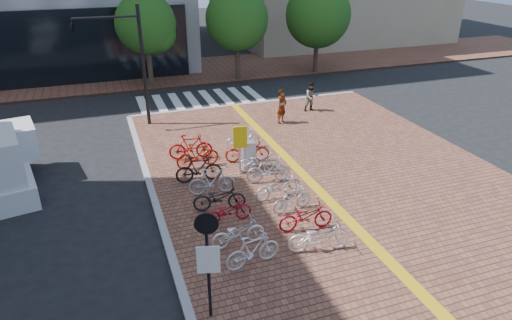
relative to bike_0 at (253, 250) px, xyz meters
name	(u,v)px	position (x,y,z in m)	size (l,w,h in m)	color
ground	(279,215)	(1.85, 2.46, -0.67)	(120.00, 120.00, 0.00)	black
sidewalk	(448,285)	(4.85, -2.54, -0.59)	(14.00, 34.00, 0.15)	brown
tactile_strip	(419,291)	(3.85, -2.54, -0.51)	(0.40, 34.00, 0.01)	gold
kerb_north	(250,104)	(4.85, 14.46, -0.59)	(14.00, 0.25, 0.15)	gray
far_sidewalk	(173,73)	(1.85, 23.46, -0.59)	(70.00, 8.00, 0.15)	brown
crosswalk	(201,100)	(2.35, 16.46, -0.66)	(7.50, 4.00, 0.01)	silver
street_trees	(252,20)	(6.89, 19.92, 3.43)	(16.20, 4.60, 6.35)	#38281E
bike_0	(253,250)	(0.00, 0.00, 0.00)	(0.49, 1.73, 1.04)	white
bike_1	(238,232)	(-0.10, 1.10, -0.06)	(0.60, 1.73, 0.91)	white
bike_2	(228,211)	(-0.02, 2.44, -0.08)	(0.58, 1.66, 0.87)	#B60D1E
bike_3	(219,198)	(-0.08, 3.32, -0.04)	(0.64, 1.84, 0.97)	black
bike_4	(212,181)	(-0.04, 4.51, 0.01)	(0.50, 1.76, 1.06)	silver
bike_5	(199,169)	(-0.27, 5.65, 0.03)	(0.51, 1.82, 1.10)	black
bike_6	(198,155)	(-0.02, 6.92, 0.03)	(0.52, 1.83, 1.10)	#A91E0C
bike_7	(191,147)	(-0.10, 7.87, 0.05)	(0.53, 1.89, 1.13)	#A90C0E
bike_8	(318,236)	(2.10, 0.02, -0.02)	(0.66, 1.89, 0.99)	white
bike_9	(306,217)	(2.24, 1.19, -0.04)	(0.64, 1.82, 0.96)	#9E0B18
bike_10	(292,199)	(2.29, 2.40, -0.05)	(0.44, 1.55, 0.93)	#B0B0B5
bike_11	(277,187)	(2.12, 3.41, -0.06)	(0.61, 1.75, 0.92)	#B0B0B4
bike_12	(269,170)	(2.29, 4.69, 0.01)	(0.50, 1.77, 1.06)	#B0B1B5
bike_13	(259,161)	(2.24, 5.70, -0.07)	(0.60, 1.71, 0.90)	silver
bike_14	(247,151)	(2.11, 6.76, -0.02)	(0.66, 1.90, 1.00)	#A8160C
bike_15	(243,138)	(2.38, 8.13, -0.01)	(0.48, 1.70, 1.02)	white
pedestrian_a	(282,106)	(5.33, 10.70, 0.38)	(0.66, 0.43, 1.80)	gray
pedestrian_b	(311,97)	(7.64, 11.94, 0.30)	(0.80, 0.62, 1.64)	#48505C
utility_box	(249,155)	(1.97, 6.17, 0.06)	(0.54, 0.39, 1.17)	#B9B9BE
yellow_sign	(240,142)	(1.45, 5.71, 0.91)	(0.56, 0.16, 2.07)	#B7B7BC
notice_sign	(208,254)	(-1.65, -1.56, 1.39)	(0.55, 0.20, 3.03)	black
traffic_light_pole	(112,46)	(-2.62, 12.90, 3.61)	(3.21, 1.24, 5.99)	black
box_truck	(1,163)	(-7.34, 7.58, 0.54)	(2.72, 4.71, 2.56)	silver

